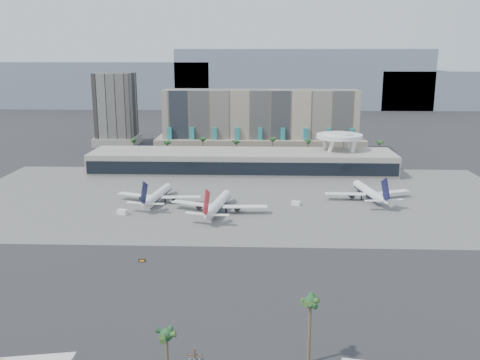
{
  "coord_description": "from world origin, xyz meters",
  "views": [
    {
      "loc": [
        10.01,
        -186.06,
        66.41
      ],
      "look_at": [
        1.45,
        40.0,
        12.17
      ],
      "focal_mm": 40.0,
      "sensor_mm": 36.0,
      "label": 1
    }
  ],
  "objects_px": {
    "airliner_right": "(369,192)",
    "taxiway_sign": "(142,260)",
    "airliner_centre": "(218,204)",
    "service_vehicle_b": "(296,203)",
    "service_vehicle_a": "(122,212)",
    "airliner_left": "(158,195)"
  },
  "relations": [
    {
      "from": "airliner_centre",
      "to": "taxiway_sign",
      "type": "relative_size",
      "value": 19.11
    },
    {
      "from": "airliner_right",
      "to": "taxiway_sign",
      "type": "height_order",
      "value": "airliner_right"
    },
    {
      "from": "airliner_centre",
      "to": "airliner_right",
      "type": "xyz_separation_m",
      "value": [
        68.01,
        22.94,
        -0.11
      ]
    },
    {
      "from": "airliner_right",
      "to": "service_vehicle_a",
      "type": "relative_size",
      "value": 9.62
    },
    {
      "from": "airliner_right",
      "to": "service_vehicle_b",
      "type": "height_order",
      "value": "airliner_right"
    },
    {
      "from": "airliner_right",
      "to": "taxiway_sign",
      "type": "relative_size",
      "value": 18.51
    },
    {
      "from": "airliner_left",
      "to": "airliner_right",
      "type": "relative_size",
      "value": 0.97
    },
    {
      "from": "taxiway_sign",
      "to": "service_vehicle_b",
      "type": "bearing_deg",
      "value": 47.1
    },
    {
      "from": "airliner_right",
      "to": "service_vehicle_b",
      "type": "bearing_deg",
      "value": -173.49
    },
    {
      "from": "airliner_left",
      "to": "service_vehicle_a",
      "type": "xyz_separation_m",
      "value": [
        -11.49,
        -18.74,
        -2.47
      ]
    },
    {
      "from": "airliner_right",
      "to": "service_vehicle_a",
      "type": "bearing_deg",
      "value": -176.58
    },
    {
      "from": "airliner_left",
      "to": "airliner_right",
      "type": "xyz_separation_m",
      "value": [
        96.48,
        8.44,
        0.14
      ]
    },
    {
      "from": "airliner_centre",
      "to": "service_vehicle_b",
      "type": "bearing_deg",
      "value": 29.85
    },
    {
      "from": "airliner_centre",
      "to": "taxiway_sign",
      "type": "bearing_deg",
      "value": -100.35
    },
    {
      "from": "service_vehicle_a",
      "to": "airliner_right",
      "type": "bearing_deg",
      "value": 36.25
    },
    {
      "from": "airliner_left",
      "to": "taxiway_sign",
      "type": "xyz_separation_m",
      "value": [
        8.01,
        -70.25,
        -3.03
      ]
    },
    {
      "from": "service_vehicle_a",
      "to": "taxiway_sign",
      "type": "relative_size",
      "value": 1.92
    },
    {
      "from": "airliner_left",
      "to": "service_vehicle_b",
      "type": "xyz_separation_m",
      "value": [
        62.33,
        -2.14,
        -2.57
      ]
    },
    {
      "from": "service_vehicle_b",
      "to": "taxiway_sign",
      "type": "xyz_separation_m",
      "value": [
        -54.32,
        -68.11,
        -0.46
      ]
    },
    {
      "from": "airliner_centre",
      "to": "airliner_right",
      "type": "bearing_deg",
      "value": 28.44
    },
    {
      "from": "airliner_right",
      "to": "taxiway_sign",
      "type": "distance_m",
      "value": 118.45
    },
    {
      "from": "service_vehicle_a",
      "to": "taxiway_sign",
      "type": "xyz_separation_m",
      "value": [
        19.5,
        -51.51,
        -0.56
      ]
    }
  ]
}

